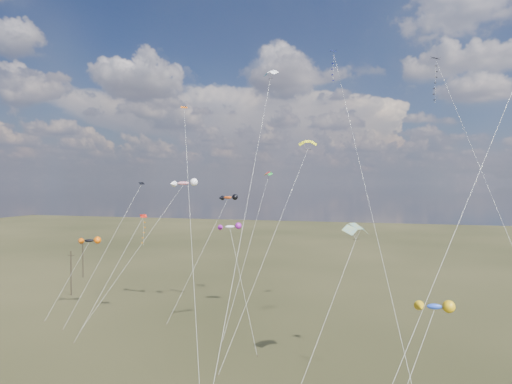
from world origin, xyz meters
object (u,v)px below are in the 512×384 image
(utility_pole_far, at_px, (83,258))
(parafoil_yellow, at_px, (308,142))
(utility_pole_near, at_px, (71,273))
(novelty_black_orange, at_px, (89,241))
(diamond_black_high, at_px, (442,94))

(utility_pole_far, relative_size, parafoil_yellow, 0.30)
(utility_pole_far, distance_m, parafoil_yellow, 60.18)
(parafoil_yellow, bearing_deg, utility_pole_far, 157.74)
(utility_pole_near, xyz_separation_m, utility_pole_far, (-8.00, 14.00, 0.00))
(parafoil_yellow, bearing_deg, utility_pole_near, 170.61)
(utility_pole_near, xyz_separation_m, novelty_black_orange, (9.76, -8.15, 7.09))
(utility_pole_far, bearing_deg, diamond_black_high, -17.47)
(utility_pole_far, height_order, diamond_black_high, diamond_black_high)
(utility_pole_far, xyz_separation_m, novelty_black_orange, (17.76, -22.15, 7.09))
(diamond_black_high, bearing_deg, utility_pole_near, 172.79)
(utility_pole_near, distance_m, novelty_black_orange, 14.56)
(utility_pole_near, bearing_deg, utility_pole_far, 119.74)
(diamond_black_high, bearing_deg, novelty_black_orange, -179.51)
(utility_pole_near, height_order, novelty_black_orange, novelty_black_orange)
(diamond_black_high, height_order, novelty_black_orange, diamond_black_high)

